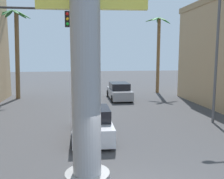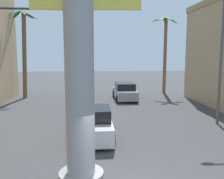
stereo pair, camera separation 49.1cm
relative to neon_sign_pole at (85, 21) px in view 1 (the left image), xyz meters
The scene contains 7 objects.
ground_plane 10.44m from the neon_sign_pole, 81.53° to the left, with size 94.59×94.59×0.00m, color #424244.
neon_sign_pole is the anchor object (origin of this frame).
street_lamp 10.40m from the neon_sign_pole, 42.01° to the left, with size 2.48×0.28×7.64m.
car_lead 6.97m from the neon_sign_pole, 85.10° to the left, with size 2.07×4.77×1.56m.
car_far 16.93m from the neon_sign_pole, 76.84° to the left, with size 1.97×4.60×1.56m.
palm_tree_far_right 21.27m from the neon_sign_pole, 66.05° to the left, with size 2.71×2.77×8.21m.
palm_tree_far_left 18.72m from the neon_sign_pole, 108.10° to the left, with size 3.22×2.92×8.38m.
Camera 1 is at (-1.62, -6.06, 4.19)m, focal length 40.00 mm.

